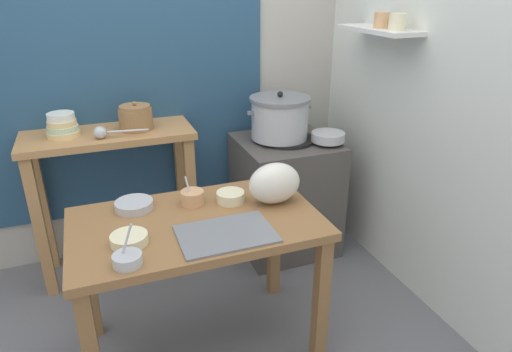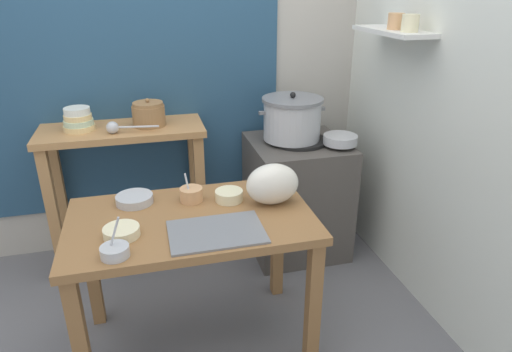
{
  "view_description": "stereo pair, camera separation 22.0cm",
  "coord_description": "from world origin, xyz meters",
  "px_view_note": "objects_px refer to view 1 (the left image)",
  "views": [
    {
      "loc": [
        -0.29,
        -1.78,
        1.7
      ],
      "look_at": [
        0.42,
        0.11,
        0.82
      ],
      "focal_mm": 31.67,
      "sensor_mm": 36.0,
      "label": 1
    },
    {
      "loc": [
        -0.08,
        -1.85,
        1.7
      ],
      "look_at": [
        0.42,
        0.11,
        0.82
      ],
      "focal_mm": 31.67,
      "sensor_mm": 36.0,
      "label": 2
    }
  ],
  "objects_px": {
    "ladle": "(103,132)",
    "plastic_bag": "(274,183)",
    "bowl_stack_enamel": "(62,126)",
    "prep_bowl_4": "(127,259)",
    "prep_table": "(197,241)",
    "wide_pan": "(328,137)",
    "prep_bowl_2": "(134,205)",
    "clay_pot": "(136,118)",
    "serving_tray": "(226,234)",
    "prep_bowl_0": "(230,196)",
    "steamer_pot": "(280,117)",
    "prep_bowl_3": "(129,239)",
    "back_shelf_table": "(112,168)",
    "prep_bowl_1": "(192,197)",
    "stove_block": "(285,194)"
  },
  "relations": [
    {
      "from": "stove_block",
      "to": "prep_bowl_4",
      "type": "xyz_separation_m",
      "value": [
        -1.09,
        -0.99,
        0.36
      ]
    },
    {
      "from": "prep_bowl_4",
      "to": "prep_table",
      "type": "bearing_deg",
      "value": 37.62
    },
    {
      "from": "prep_bowl_0",
      "to": "prep_bowl_4",
      "type": "relative_size",
      "value": 0.82
    },
    {
      "from": "back_shelf_table",
      "to": "bowl_stack_enamel",
      "type": "relative_size",
      "value": 5.43
    },
    {
      "from": "plastic_bag",
      "to": "prep_bowl_2",
      "type": "distance_m",
      "value": 0.66
    },
    {
      "from": "prep_bowl_0",
      "to": "steamer_pot",
      "type": "bearing_deg",
      "value": 50.28
    },
    {
      "from": "prep_table",
      "to": "bowl_stack_enamel",
      "type": "height_order",
      "value": "bowl_stack_enamel"
    },
    {
      "from": "serving_tray",
      "to": "prep_bowl_1",
      "type": "xyz_separation_m",
      "value": [
        -0.06,
        0.33,
        0.03
      ]
    },
    {
      "from": "serving_tray",
      "to": "prep_table",
      "type": "bearing_deg",
      "value": 117.13
    },
    {
      "from": "back_shelf_table",
      "to": "prep_bowl_3",
      "type": "xyz_separation_m",
      "value": [
        -0.0,
        -0.97,
        0.06
      ]
    },
    {
      "from": "plastic_bag",
      "to": "steamer_pot",
      "type": "bearing_deg",
      "value": 64.78
    },
    {
      "from": "prep_table",
      "to": "plastic_bag",
      "type": "distance_m",
      "value": 0.45
    },
    {
      "from": "clay_pot",
      "to": "prep_bowl_1",
      "type": "distance_m",
      "value": 0.76
    },
    {
      "from": "stove_block",
      "to": "prep_bowl_1",
      "type": "relative_size",
      "value": 5.67
    },
    {
      "from": "stove_block",
      "to": "clay_pot",
      "type": "relative_size",
      "value": 4.06
    },
    {
      "from": "serving_tray",
      "to": "prep_bowl_3",
      "type": "relative_size",
      "value": 2.66
    },
    {
      "from": "clay_pot",
      "to": "plastic_bag",
      "type": "xyz_separation_m",
      "value": [
        0.52,
        -0.83,
        -0.15
      ]
    },
    {
      "from": "bowl_stack_enamel",
      "to": "prep_bowl_4",
      "type": "relative_size",
      "value": 1.08
    },
    {
      "from": "stove_block",
      "to": "clay_pot",
      "type": "bearing_deg",
      "value": 171.8
    },
    {
      "from": "prep_table",
      "to": "prep_bowl_4",
      "type": "relative_size",
      "value": 6.7
    },
    {
      "from": "steamer_pot",
      "to": "prep_bowl_4",
      "type": "relative_size",
      "value": 2.6
    },
    {
      "from": "prep_table",
      "to": "prep_bowl_0",
      "type": "relative_size",
      "value": 8.18
    },
    {
      "from": "plastic_bag",
      "to": "clay_pot",
      "type": "bearing_deg",
      "value": 122.41
    },
    {
      "from": "prep_table",
      "to": "ladle",
      "type": "relative_size",
      "value": 3.77
    },
    {
      "from": "back_shelf_table",
      "to": "prep_bowl_1",
      "type": "bearing_deg",
      "value": -65.78
    },
    {
      "from": "clay_pot",
      "to": "prep_bowl_2",
      "type": "bearing_deg",
      "value": -99.58
    },
    {
      "from": "plastic_bag",
      "to": "prep_bowl_1",
      "type": "xyz_separation_m",
      "value": [
        -0.37,
        0.12,
        -0.06
      ]
    },
    {
      "from": "steamer_pot",
      "to": "bowl_stack_enamel",
      "type": "bearing_deg",
      "value": 174.7
    },
    {
      "from": "plastic_bag",
      "to": "prep_bowl_3",
      "type": "xyz_separation_m",
      "value": [
        -0.69,
        -0.14,
        -0.08
      ]
    },
    {
      "from": "ladle",
      "to": "plastic_bag",
      "type": "bearing_deg",
      "value": -44.98
    },
    {
      "from": "clay_pot",
      "to": "plastic_bag",
      "type": "height_order",
      "value": "clay_pot"
    },
    {
      "from": "prep_table",
      "to": "back_shelf_table",
      "type": "xyz_separation_m",
      "value": [
        -0.3,
        0.87,
        0.07
      ]
    },
    {
      "from": "prep_bowl_3",
      "to": "prep_bowl_4",
      "type": "distance_m",
      "value": 0.15
    },
    {
      "from": "wide_pan",
      "to": "prep_bowl_2",
      "type": "height_order",
      "value": "wide_pan"
    },
    {
      "from": "plastic_bag",
      "to": "prep_table",
      "type": "bearing_deg",
      "value": -173.77
    },
    {
      "from": "ladle",
      "to": "plastic_bag",
      "type": "distance_m",
      "value": 1.02
    },
    {
      "from": "ladle",
      "to": "prep_bowl_0",
      "type": "bearing_deg",
      "value": -50.68
    },
    {
      "from": "bowl_stack_enamel",
      "to": "serving_tray",
      "type": "bearing_deg",
      "value": -59.54
    },
    {
      "from": "prep_table",
      "to": "serving_tray",
      "type": "distance_m",
      "value": 0.22
    },
    {
      "from": "ladle",
      "to": "prep_bowl_3",
      "type": "relative_size",
      "value": 1.94
    },
    {
      "from": "ladle",
      "to": "prep_bowl_2",
      "type": "xyz_separation_m",
      "value": [
        0.08,
        -0.56,
        -0.19
      ]
    },
    {
      "from": "clay_pot",
      "to": "bowl_stack_enamel",
      "type": "xyz_separation_m",
      "value": [
        -0.4,
        0.01,
        -0.01
      ]
    },
    {
      "from": "prep_table",
      "to": "steamer_pot",
      "type": "distance_m",
      "value": 1.1
    },
    {
      "from": "back_shelf_table",
      "to": "steamer_pot",
      "type": "xyz_separation_m",
      "value": [
        1.03,
        -0.11,
        0.23
      ]
    },
    {
      "from": "serving_tray",
      "to": "ladle",
      "type": "bearing_deg",
      "value": 113.9
    },
    {
      "from": "prep_bowl_4",
      "to": "plastic_bag",
      "type": "bearing_deg",
      "value": 22.11
    },
    {
      "from": "wide_pan",
      "to": "prep_bowl_1",
      "type": "distance_m",
      "value": 1.06
    },
    {
      "from": "steamer_pot",
      "to": "bowl_stack_enamel",
      "type": "relative_size",
      "value": 2.41
    },
    {
      "from": "prep_bowl_4",
      "to": "stove_block",
      "type": "bearing_deg",
      "value": 42.1
    },
    {
      "from": "steamer_pot",
      "to": "plastic_bag",
      "type": "xyz_separation_m",
      "value": [
        -0.34,
        -0.72,
        -0.09
      ]
    }
  ]
}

